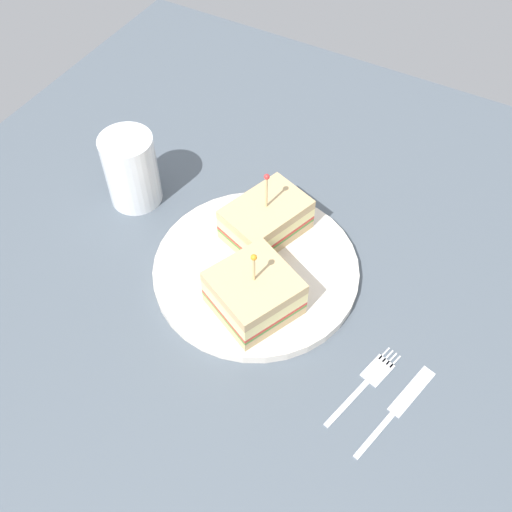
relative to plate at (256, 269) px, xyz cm
name	(u,v)px	position (x,y,z in cm)	size (l,w,h in cm)	color
ground_plane	(256,277)	(0.00, 0.00, -1.66)	(96.77, 96.77, 2.00)	#4C5660
plate	(256,269)	(0.00, 0.00, 0.00)	(25.26, 25.26, 1.33)	silver
sandwich_half_front	(254,293)	(-2.66, 5.25, 3.34)	(11.39, 11.43, 9.57)	tan
sandwich_half_back	(266,219)	(1.59, -5.41, 3.10)	(9.90, 11.91, 10.14)	tan
drink_glass	(132,173)	(20.57, -3.37, 3.92)	(6.99, 6.99, 10.28)	#B74C33
fork	(370,379)	(-17.91, 6.69, -0.49)	(4.24, 11.97, 0.35)	silver
knife	(399,406)	(-21.85, 8.08, -0.49)	(4.36, 13.29, 0.35)	silver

